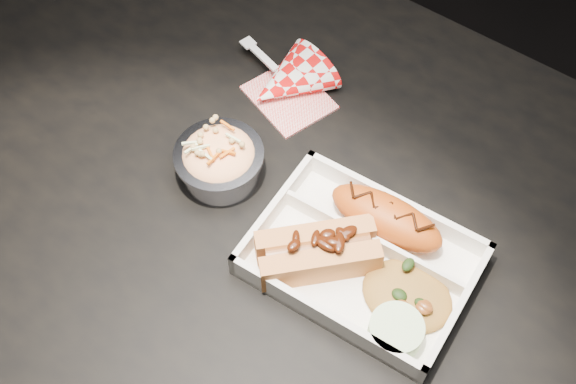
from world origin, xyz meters
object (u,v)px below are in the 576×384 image
Objects in this scene: dining_table at (307,248)px; food_tray at (362,261)px; fried_pastry at (386,218)px; foil_coleslaw_cup at (219,159)px; hotdog at (318,251)px; napkin_fork at (287,83)px.

food_tray reaches higher than dining_table.
foil_coleslaw_cup is at bearing -166.23° from fried_pastry.
fried_pastry is at bearing 90.00° from food_tray.
hotdog reaches higher than fried_pastry.
napkin_fork is (-0.19, 0.20, -0.02)m from hotdog.
food_tray is at bearing -0.85° from foil_coleslaw_cup.
food_tray is 1.81× the size of fried_pastry.
foil_coleslaw_cup reaches higher than hotdog.
hotdog is 0.27m from napkin_fork.
dining_table is 0.14m from hotdog.
fried_pastry reaches higher than food_tray.
napkin_fork is at bearing 87.39° from hotdog.
food_tray is at bearing -13.81° from dining_table.
food_tray is 0.06m from fried_pastry.
hotdog is 0.18m from foil_coleslaw_cup.
hotdog is 1.25× the size of foil_coleslaw_cup.
food_tray is (0.09, -0.02, 0.10)m from dining_table.
napkin_fork is at bearing 134.08° from dining_table.
fried_pastry is at bearing -10.84° from napkin_fork.
napkin_fork is (-0.23, 0.17, 0.01)m from food_tray.
food_tray is at bearing -20.51° from napkin_fork.
food_tray is 0.22m from foil_coleslaw_cup.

